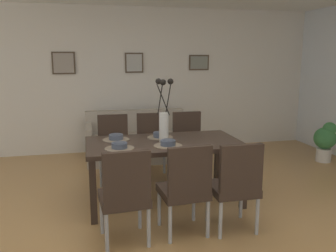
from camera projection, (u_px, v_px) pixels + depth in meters
ground_plane at (160, 229)px, 3.58m from camera, size 9.00×9.00×0.00m
back_wall_panel at (123, 80)px, 6.44m from camera, size 9.00×0.10×2.60m
dining_table at (164, 148)px, 4.16m from camera, size 1.80×0.95×0.74m
dining_chair_near_left at (125, 192)px, 3.20m from camera, size 0.47×0.47×0.92m
dining_chair_near_right at (114, 145)px, 4.94m from camera, size 0.45×0.45×0.92m
dining_chair_far_left at (186, 185)px, 3.37m from camera, size 0.47×0.47×0.92m
dining_chair_far_right at (152, 142)px, 5.07m from camera, size 0.46×0.46×0.92m
dining_chair_mid_left at (236, 182)px, 3.44m from camera, size 0.44×0.44×0.92m
dining_chair_mid_right at (188, 140)px, 5.19m from camera, size 0.46×0.46×0.92m
centerpiece_vase at (164, 118)px, 4.10m from camera, size 0.21×0.23×0.73m
placemat_near_left at (119, 148)px, 3.82m from camera, size 0.32×0.32×0.01m
bowl_near_left at (119, 145)px, 3.82m from camera, size 0.17×0.17×0.07m
placemat_near_right at (116, 140)px, 4.23m from camera, size 0.32×0.32×0.01m
bowl_near_right at (116, 136)px, 4.23m from camera, size 0.17×0.17×0.07m
placemat_far_left at (168, 146)px, 3.94m from camera, size 0.32×0.32×0.01m
bowl_far_left at (168, 142)px, 3.94m from camera, size 0.17×0.17×0.07m
placemat_far_right at (160, 137)px, 4.35m from camera, size 0.32×0.32×0.01m
bowl_far_right at (160, 134)px, 4.35m from camera, size 0.17×0.17×0.07m
sofa at (138, 142)px, 6.05m from camera, size 1.73×0.84×0.80m
framed_picture_left at (64, 63)px, 6.09m from camera, size 0.39×0.03×0.38m
framed_picture_center at (134, 63)px, 6.36m from camera, size 0.33×0.03×0.36m
framed_picture_right at (199, 63)px, 6.63m from camera, size 0.39×0.03×0.28m
potted_plant at (325, 140)px, 5.84m from camera, size 0.36×0.36×0.67m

